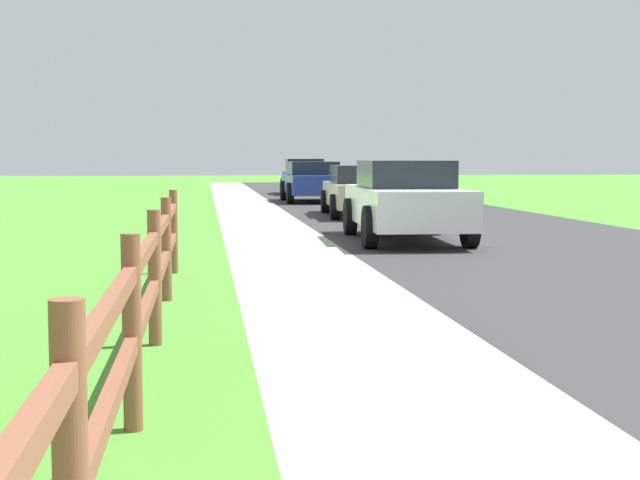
{
  "coord_description": "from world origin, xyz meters",
  "views": [
    {
      "loc": [
        -2.36,
        -1.24,
        1.55
      ],
      "look_at": [
        -0.91,
        10.62,
        0.52
      ],
      "focal_mm": 53.3,
      "sensor_mm": 36.0,
      "label": 1
    }
  ],
  "objects_px": {
    "parked_car_blue": "(313,181)",
    "parked_car_black": "(304,176)",
    "parked_suv_white": "(405,200)",
    "parked_car_beige": "(363,190)"
  },
  "relations": [
    {
      "from": "parked_car_blue",
      "to": "parked_car_beige",
      "type": "bearing_deg",
      "value": -87.24
    },
    {
      "from": "parked_car_beige",
      "to": "parked_car_black",
      "type": "height_order",
      "value": "parked_car_black"
    },
    {
      "from": "parked_car_beige",
      "to": "parked_car_black",
      "type": "bearing_deg",
      "value": 89.76
    },
    {
      "from": "parked_suv_white",
      "to": "parked_car_beige",
      "type": "xyz_separation_m",
      "value": [
        0.52,
        7.79,
        -0.07
      ]
    },
    {
      "from": "parked_suv_white",
      "to": "parked_car_blue",
      "type": "bearing_deg",
      "value": 89.6
    },
    {
      "from": "parked_car_blue",
      "to": "parked_car_black",
      "type": "relative_size",
      "value": 1.07
    },
    {
      "from": "parked_car_blue",
      "to": "parked_car_black",
      "type": "distance_m",
      "value": 7.42
    },
    {
      "from": "parked_car_beige",
      "to": "parked_car_blue",
      "type": "height_order",
      "value": "parked_car_blue"
    },
    {
      "from": "parked_car_beige",
      "to": "parked_car_blue",
      "type": "distance_m",
      "value": 8.44
    },
    {
      "from": "parked_suv_white",
      "to": "parked_car_beige",
      "type": "height_order",
      "value": "parked_suv_white"
    }
  ]
}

